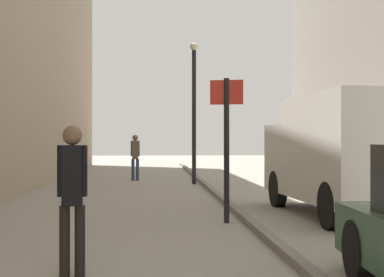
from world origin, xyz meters
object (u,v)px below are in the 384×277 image
Objects in this scene: delivery_van at (345,152)px; street_sign_post at (227,137)px; lamp_post at (194,103)px; pedestrian_main_foreground at (135,154)px; pedestrian_mid_block at (72,189)px.

delivery_van is 2.55m from street_sign_post.
pedestrian_main_foreground is at bearing 137.92° from lamp_post.
pedestrian_mid_block is at bearing -99.95° from lamp_post.
delivery_van is at bearing -67.11° from pedestrian_main_foreground.
delivery_van is at bearing 43.37° from pedestrian_mid_block.
delivery_van is (4.63, 4.67, 0.30)m from pedestrian_mid_block.
lamp_post is at bearing 102.82° from delivery_van.
pedestrian_main_foreground is 0.64× the size of street_sign_post.
lamp_post is (2.02, -1.82, 1.76)m from pedestrian_main_foreground.
pedestrian_main_foreground is at bearing -63.64° from street_sign_post.
pedestrian_mid_block is 13.33m from lamp_post.
pedestrian_mid_block is at bearing -137.66° from delivery_van.
pedestrian_main_foreground is 11.07m from delivery_van.
pedestrian_mid_block is 0.35× the size of lamp_post.
street_sign_post is at bearing -90.46° from lamp_post.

